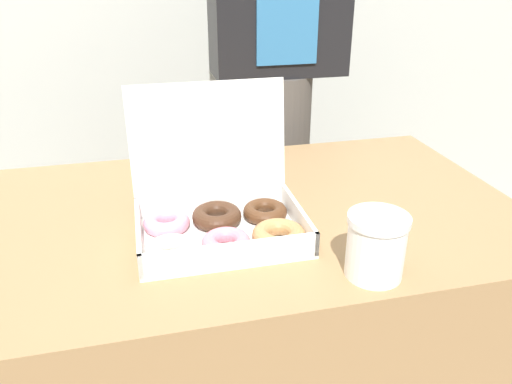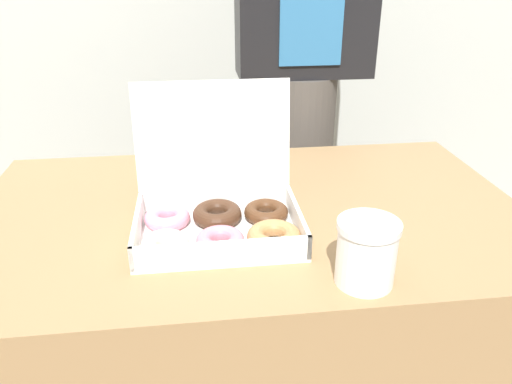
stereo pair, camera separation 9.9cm
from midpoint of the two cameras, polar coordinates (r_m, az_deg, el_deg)
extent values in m
cube|color=#99754C|center=(1.31, -3.28, -17.26)|extent=(1.20, 0.72, 0.78)
cube|color=white|center=(0.98, -6.86, -5.22)|extent=(0.32, 0.23, 0.01)
cube|color=white|center=(0.97, -16.14, -4.80)|extent=(0.01, 0.23, 0.05)
cube|color=white|center=(0.99, 2.00, -2.88)|extent=(0.01, 0.23, 0.05)
cube|color=white|center=(0.87, -6.04, -7.27)|extent=(0.32, 0.01, 0.05)
cube|color=white|center=(1.06, -7.67, -1.08)|extent=(0.32, 0.01, 0.05)
cube|color=white|center=(1.03, -8.22, 6.12)|extent=(0.32, 0.03, 0.22)
torus|color=silver|center=(0.92, -12.76, -6.55)|extent=(0.12, 0.12, 0.03)
torus|color=pink|center=(1.01, -12.96, -3.48)|extent=(0.12, 0.12, 0.03)
torus|color=pink|center=(0.93, -6.51, -5.88)|extent=(0.09, 0.09, 0.03)
torus|color=#422819|center=(1.02, -7.29, -2.82)|extent=(0.14, 0.14, 0.03)
torus|color=#B27F4C|center=(0.94, -0.38, -5.08)|extent=(0.12, 0.12, 0.03)
torus|color=#4C2D19|center=(1.03, -1.71, -2.32)|extent=(0.11, 0.11, 0.03)
cylinder|color=white|center=(0.86, 10.32, -6.52)|extent=(0.10, 0.10, 0.10)
cylinder|color=white|center=(0.83, 10.62, -3.18)|extent=(0.10, 0.10, 0.01)
cylinder|color=#4C4742|center=(1.80, 0.63, -1.35)|extent=(0.23, 0.23, 0.93)
camera|label=1|loc=(0.05, -92.86, -1.36)|focal=35.00mm
camera|label=2|loc=(0.05, 87.14, 1.36)|focal=35.00mm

